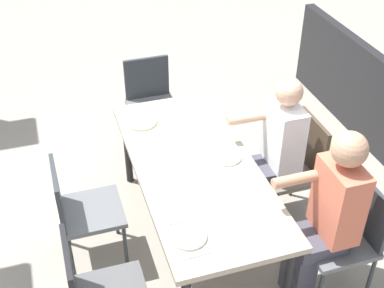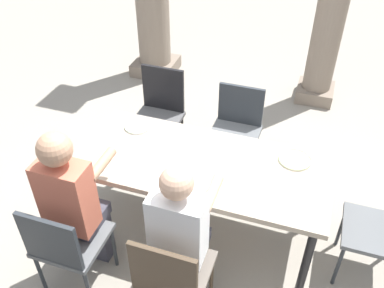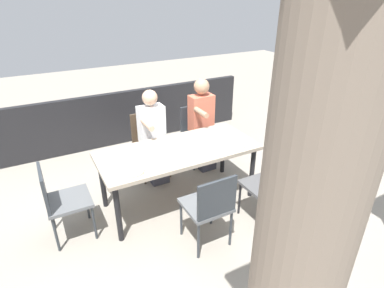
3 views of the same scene
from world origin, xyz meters
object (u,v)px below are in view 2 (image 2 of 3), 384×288
(plate_0, at_px, (138,126))
(dining_table, at_px, (203,169))
(chair_west_south, at_px, (65,243))
(diner_man_white, at_px, (182,233))
(chair_mid_north, at_px, (236,126))
(chair_mid_south, at_px, (171,274))
(plate_2, at_px, (295,160))
(plate_1, at_px, (196,183))
(chair_west_north, at_px, (159,110))
(diner_woman_green, at_px, (75,202))

(plate_0, bearing_deg, dining_table, -21.24)
(dining_table, relative_size, chair_west_south, 2.19)
(diner_man_white, height_order, plate_0, diner_man_white)
(dining_table, distance_m, chair_mid_north, 0.85)
(chair_mid_south, distance_m, plate_2, 1.24)
(chair_mid_south, xyz_separation_m, plate_1, (-0.04, 0.60, 0.23))
(chair_mid_south, bearing_deg, diner_man_white, 89.13)
(dining_table, relative_size, plate_1, 8.51)
(dining_table, bearing_deg, diner_man_white, -84.21)
(chair_west_south, xyz_separation_m, plate_1, (0.73, 0.59, 0.24))
(plate_2, bearing_deg, dining_table, -159.56)
(plate_1, height_order, plate_2, same)
(chair_west_north, height_order, plate_1, chair_west_north)
(diner_man_white, xyz_separation_m, plate_2, (0.58, 0.87, 0.06))
(plate_0, distance_m, plate_1, 0.83)
(plate_0, bearing_deg, chair_west_south, -93.16)
(chair_west_south, xyz_separation_m, chair_mid_south, (0.77, -0.00, 0.01))
(dining_table, distance_m, chair_west_south, 1.10)
(plate_0, xyz_separation_m, plate_2, (1.29, -0.01, -0.00))
(chair_west_south, height_order, plate_2, chair_west_south)
(chair_mid_south, height_order, diner_man_white, diner_man_white)
(diner_man_white, distance_m, plate_2, 1.05)
(diner_woman_green, relative_size, plate_0, 6.00)
(chair_mid_south, distance_m, plate_1, 0.64)
(plate_0, height_order, plate_1, same)
(chair_west_north, distance_m, diner_man_white, 1.67)
(chair_mid_south, relative_size, diner_woman_green, 0.67)
(chair_west_south, relative_size, plate_1, 3.89)
(chair_mid_north, xyz_separation_m, chair_mid_south, (0.00, -1.66, 0.00))
(dining_table, distance_m, chair_mid_south, 0.85)
(diner_woman_green, bearing_deg, diner_man_white, 0.69)
(diner_man_white, relative_size, plate_2, 5.23)
(chair_mid_north, bearing_deg, plate_1, -92.15)
(diner_man_white, xyz_separation_m, plate_0, (-0.71, 0.88, 0.06))
(chair_west_north, distance_m, chair_west_south, 1.67)
(dining_table, distance_m, diner_woman_green, 0.95)
(diner_woman_green, height_order, plate_2, diner_woman_green)
(chair_mid_north, distance_m, diner_woman_green, 1.67)
(dining_table, relative_size, chair_mid_south, 2.12)
(chair_west_north, height_order, chair_mid_north, chair_west_north)
(dining_table, xyz_separation_m, chair_mid_south, (0.06, -0.83, -0.16))
(dining_table, bearing_deg, plate_0, 158.76)
(diner_man_white, xyz_separation_m, plate_1, (-0.04, 0.40, 0.06))
(plate_1, bearing_deg, chair_west_south, -140.74)
(dining_table, height_order, diner_man_white, diner_man_white)
(dining_table, height_order, plate_0, plate_0)
(chair_west_north, relative_size, plate_0, 4.15)
(chair_mid_north, relative_size, plate_0, 3.91)
(chair_west_north, xyz_separation_m, plate_1, (0.73, -1.07, 0.22))
(chair_mid_north, height_order, chair_mid_south, chair_mid_south)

